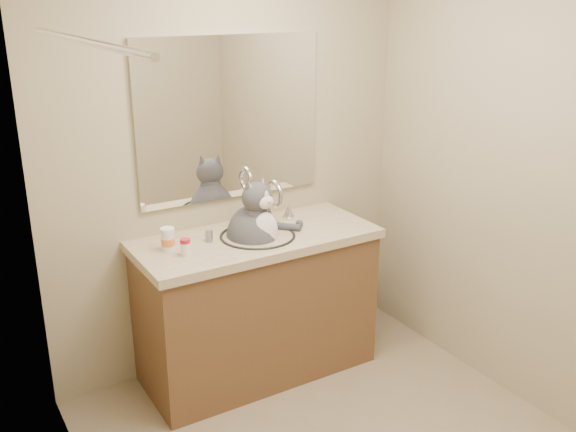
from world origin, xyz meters
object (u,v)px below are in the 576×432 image
object	(u,v)px
pill_bottle_redcap	(185,247)
cat	(254,233)
grey_canister	(209,236)
pill_bottle_orange	(168,240)

from	to	relation	value
pill_bottle_redcap	cat	bearing A→B (deg)	8.47
cat	grey_canister	xyz separation A→B (m)	(-0.24, 0.05, 0.01)
pill_bottle_orange	grey_canister	xyz separation A→B (m)	(0.23, 0.01, -0.03)
pill_bottle_redcap	grey_canister	xyz separation A→B (m)	(0.18, 0.12, -0.01)
pill_bottle_redcap	grey_canister	size ratio (longest dim) A/B	1.42
pill_bottle_orange	grey_canister	bearing A→B (deg)	1.64
cat	pill_bottle_redcap	distance (m)	0.43
pill_bottle_orange	grey_canister	distance (m)	0.23
grey_canister	pill_bottle_orange	bearing A→B (deg)	-178.36
pill_bottle_redcap	grey_canister	bearing A→B (deg)	32.60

